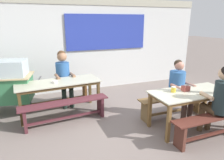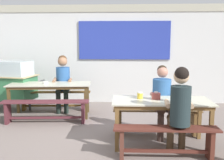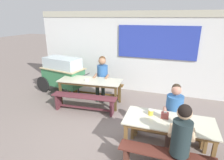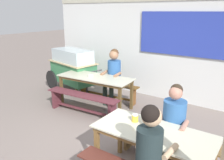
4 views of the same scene
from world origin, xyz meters
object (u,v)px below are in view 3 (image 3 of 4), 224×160
at_px(person_center_facing, 102,75).
at_px(soup_bowl, 87,80).
at_px(bench_far_back, 96,88).
at_px(person_right_near_table, 174,111).
at_px(food_cart, 63,72).
at_px(tissue_box, 165,115).
at_px(dining_table_near, 169,124).
at_px(bench_far_front, 84,101).
at_px(person_near_front, 181,137).
at_px(dining_table_far, 90,82).
at_px(bench_near_back, 168,127).
at_px(condiment_jar, 151,112).

xyz_separation_m(person_center_facing, soup_bowl, (-0.26, -0.55, -0.01)).
xyz_separation_m(bench_far_back, person_right_near_table, (2.41, -1.65, 0.42)).
distance_m(food_cart, person_center_facing, 1.46).
xyz_separation_m(food_cart, tissue_box, (3.49, -2.05, 0.09)).
bearing_deg(food_cart, bench_far_back, -0.56).
relative_size(dining_table_near, bench_far_front, 0.87).
height_order(dining_table_near, person_near_front, person_near_front).
distance_m(tissue_box, soup_bowl, 2.71).
bearing_deg(person_right_near_table, dining_table_near, -100.20).
bearing_deg(dining_table_far, soup_bowl, -141.36).
height_order(dining_table_far, bench_near_back, dining_table_far).
xyz_separation_m(dining_table_near, person_center_facing, (-2.11, 2.07, 0.12)).
relative_size(dining_table_far, person_right_near_table, 1.47).
xyz_separation_m(bench_far_front, bench_near_back, (2.24, -0.54, -0.01)).
xyz_separation_m(bench_near_back, person_near_front, (0.20, -0.98, 0.46)).
bearing_deg(bench_far_back, dining_table_far, -85.27).
xyz_separation_m(food_cart, person_center_facing, (1.46, -0.05, 0.08)).
xyz_separation_m(bench_far_back, bench_far_front, (0.09, -1.04, 0.02)).
distance_m(bench_far_front, person_right_near_table, 2.44).
xyz_separation_m(bench_far_back, bench_near_back, (2.33, -1.58, 0.01)).
bearing_deg(person_right_near_table, tissue_box, -112.98).
relative_size(dining_table_far, bench_far_front, 1.02).
height_order(tissue_box, soup_bowl, tissue_box).
bearing_deg(person_near_front, person_center_facing, 132.45).
bearing_deg(person_right_near_table, bench_far_front, 165.30).
bearing_deg(bench_near_back, tissue_box, -99.56).
bearing_deg(food_cart, person_center_facing, -1.98).
xyz_separation_m(person_right_near_table, person_center_facing, (-2.19, 1.61, 0.07)).
distance_m(bench_far_front, person_near_front, 2.91).
height_order(person_near_front, soup_bowl, person_near_front).
bearing_deg(food_cart, bench_far_front, -38.56).
distance_m(bench_near_back, person_right_near_table, 0.43).
bearing_deg(person_near_front, dining_table_far, 140.68).
bearing_deg(dining_table_far, bench_far_front, -85.27).
bearing_deg(bench_near_back, bench_far_front, 166.43).
height_order(person_center_facing, soup_bowl, person_center_facing).
bearing_deg(dining_table_far, person_center_facing, 69.36).
bearing_deg(dining_table_near, bench_near_back, 90.49).
relative_size(bench_far_back, person_near_front, 1.32).
relative_size(dining_table_near, person_center_facing, 1.17).
distance_m(dining_table_far, soup_bowl, 0.14).
height_order(bench_near_back, condiment_jar, condiment_jar).
bearing_deg(bench_far_back, tissue_box, -42.12).
xyz_separation_m(person_near_front, tissue_box, (-0.28, 0.52, 0.04)).
bearing_deg(food_cart, condiment_jar, -31.99).
height_order(bench_far_front, person_near_front, person_near_front).
bearing_deg(condiment_jar, person_near_front, -45.82).
bearing_deg(bench_far_front, person_center_facing, 82.13).
relative_size(bench_far_back, bench_near_back, 1.12).
bearing_deg(condiment_jar, soup_bowl, 145.05).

